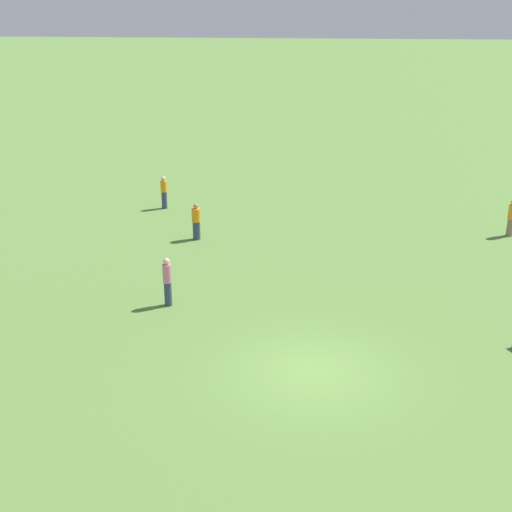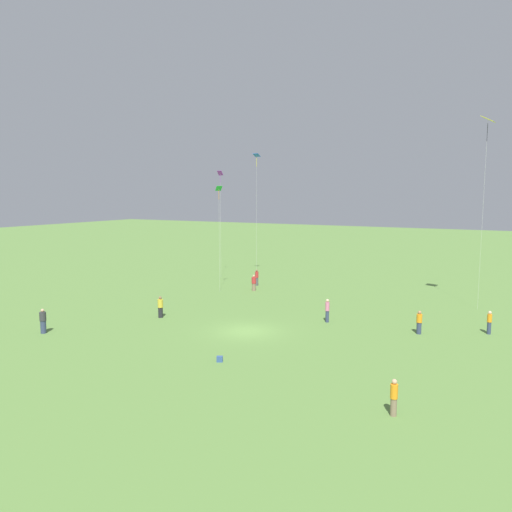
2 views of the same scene
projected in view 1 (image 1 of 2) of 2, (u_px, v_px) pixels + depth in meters
The scene contains 5 objects.
ground_plane at pixel (312, 371), 21.79m from camera, with size 240.00×240.00×0.00m, color #5B843D.
person_0 at pixel (167, 281), 25.77m from camera, with size 0.42×0.42×1.86m.
person_1 at pixel (164, 192), 36.57m from camera, with size 0.34×0.34×1.70m.
person_5 at pixel (196, 222), 32.29m from camera, with size 0.54×0.54×1.70m.
person_6 at pixel (511, 218), 32.70m from camera, with size 0.44×0.44×1.74m.
Camera 1 is at (19.01, -0.39, 11.33)m, focal length 50.00 mm.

